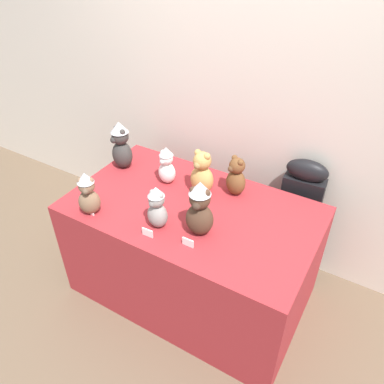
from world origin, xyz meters
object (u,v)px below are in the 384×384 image
Objects in this scene: teddy_bear_cocoa at (200,209)px; teddy_bear_chestnut at (236,177)px; display_table at (192,251)px; teddy_bear_honey at (202,174)px; teddy_bear_ash at (157,207)px; teddy_bear_snow at (167,165)px; instrument_case at (297,217)px; teddy_bear_charcoal at (121,145)px; teddy_bear_mocha at (88,194)px.

teddy_bear_chestnut is at bearing 79.08° from teddy_bear_cocoa.
display_table is 5.10× the size of teddy_bear_honey.
teddy_bear_cocoa reaches higher than teddy_bear_ash.
teddy_bear_cocoa is (0.44, -0.33, 0.04)m from teddy_bear_snow.
instrument_case is 0.98m from teddy_bear_cocoa.
teddy_bear_ash is 0.79× the size of teddy_bear_charcoal.
teddy_bear_mocha is 0.54m from teddy_bear_charcoal.
teddy_bear_mocha is at bearing -141.61° from instrument_case.
display_table is 0.62m from teddy_bear_snow.
teddy_bear_chestnut is (0.46, 0.12, -0.01)m from teddy_bear_snow.
instrument_case is at bearing 59.92° from teddy_bear_ash.
teddy_bear_honey is (0.06, 0.42, 0.01)m from teddy_bear_ash.
teddy_bear_chestnut is at bearing -143.14° from instrument_case.
teddy_bear_charcoal is 1.00× the size of teddy_bear_cocoa.
teddy_bear_charcoal reaches higher than display_table.
teddy_bear_mocha reaches higher than teddy_bear_snow.
teddy_bear_honey is at bearing 108.12° from teddy_bear_cocoa.
teddy_bear_honey is (-0.20, -0.10, 0.02)m from teddy_bear_chestnut.
display_table is 0.61m from teddy_bear_cocoa.
teddy_bear_ash is at bearing -13.30° from teddy_bear_charcoal.
teddy_bear_chestnut is 0.77× the size of teddy_bear_charcoal.
instrument_case is 0.82m from teddy_bear_honey.
teddy_bear_cocoa is at bearing -18.99° from teddy_bear_mocha.
teddy_bear_ash is at bearing -130.40° from instrument_case.
teddy_bear_mocha is 1.06× the size of teddy_bear_chestnut.
teddy_bear_mocha is 0.82× the size of teddy_bear_charcoal.
teddy_bear_honey is at bearing 12.36° from teddy_bear_snow.
teddy_bear_honey is (-0.03, 0.18, 0.53)m from display_table.
teddy_bear_ash is 0.79× the size of teddy_bear_cocoa.
teddy_bear_ash is 1.03× the size of teddy_bear_snow.
teddy_bear_charcoal is 0.89m from teddy_bear_cocoa.
teddy_bear_snow is 0.88× the size of teddy_bear_honey.
teddy_bear_snow is at bearing 151.73° from display_table.
teddy_bear_snow is 0.56m from teddy_bear_cocoa.
teddy_bear_honey reaches higher than instrument_case.
teddy_bear_ash reaches higher than teddy_bear_snow.
teddy_bear_mocha is (-0.43, -0.11, 0.01)m from teddy_bear_ash.
teddy_bear_chestnut reaches higher than display_table.
teddy_bear_honey is at bearing -147.50° from instrument_case.
display_table is at bearing 0.95° from teddy_bear_mocha.
teddy_bear_mocha is 0.56m from teddy_bear_snow.
teddy_bear_ash is 0.71m from teddy_bear_charcoal.
teddy_bear_charcoal reaches higher than teddy_bear_snow.
teddy_bear_mocha is at bearing -51.27° from teddy_bear_charcoal.
teddy_bear_cocoa is at bearing -120.20° from instrument_case.
instrument_case is at bearing 54.29° from teddy_bear_cocoa.
instrument_case is 3.48× the size of teddy_bear_ash.
teddy_bear_honey is at bearing -123.09° from teddy_bear_chestnut.
teddy_bear_ash reaches higher than instrument_case.
teddy_bear_chestnut is 0.46m from teddy_bear_cocoa.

